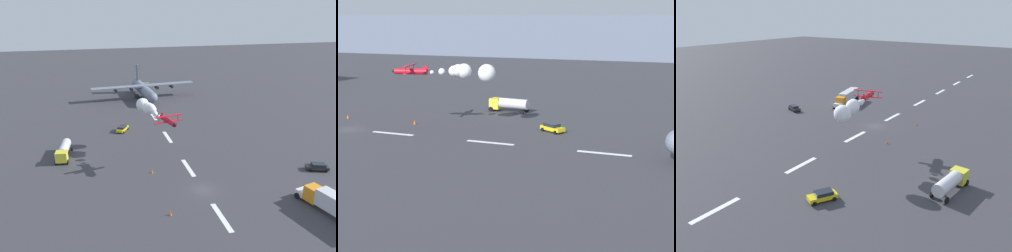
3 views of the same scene
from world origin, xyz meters
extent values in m
plane|color=#38383D|center=(0.00, 0.00, 0.00)|extent=(440.00, 440.00, 0.00)
cube|color=white|center=(-81.30, 0.00, 0.01)|extent=(8.00, 0.90, 0.01)
cube|color=white|center=(-63.23, 0.00, 0.01)|extent=(8.00, 0.90, 0.01)
cube|color=white|center=(-45.17, 0.00, 0.01)|extent=(8.00, 0.90, 0.01)
cube|color=white|center=(-27.10, 0.00, 0.01)|extent=(8.00, 0.90, 0.01)
cube|color=white|center=(-9.03, 0.00, 0.01)|extent=(8.00, 0.90, 0.01)
cube|color=white|center=(9.03, 0.00, 0.01)|extent=(8.00, 0.90, 0.01)
cube|color=white|center=(27.10, 0.00, 0.01)|extent=(8.00, 0.90, 0.01)
cube|color=white|center=(45.17, 0.00, 0.01)|extent=(8.00, 0.90, 0.01)
cylinder|color=red|center=(10.65, 4.01, 10.31)|extent=(5.81, 2.33, 1.05)
cube|color=red|center=(10.45, 3.97, 10.16)|extent=(2.01, 6.11, 0.12)
cube|color=red|center=(10.45, 3.97, 11.37)|extent=(2.01, 6.11, 0.12)
cylinder|color=black|center=(10.94, 1.88, 10.77)|extent=(0.08, 0.08, 1.22)
cylinder|color=black|center=(9.96, 6.05, 10.77)|extent=(0.08, 0.08, 1.22)
cube|color=red|center=(13.15, 4.60, 10.76)|extent=(0.70, 0.26, 1.10)
cube|color=red|center=(13.15, 4.60, 10.36)|extent=(1.04, 2.08, 0.08)
cone|color=black|center=(7.52, 3.28, 10.31)|extent=(0.89, 1.03, 0.89)
sphere|color=white|center=(14.15, 5.11, 10.17)|extent=(0.70, 0.70, 0.70)
sphere|color=white|center=(15.81, 5.59, 10.30)|extent=(1.18, 1.18, 1.18)
sphere|color=white|center=(18.08, 5.69, 10.49)|extent=(1.83, 1.83, 1.83)
sphere|color=white|center=(18.83, 5.90, 10.60)|extent=(2.12, 2.12, 2.12)
sphere|color=white|center=(19.71, 6.35, 10.49)|extent=(2.57, 2.57, 2.57)
sphere|color=white|center=(23.69, 6.92, 10.23)|extent=(3.04, 3.04, 3.04)
cube|color=silver|center=(-6.94, -16.39, 1.10)|extent=(2.12, 2.79, 1.10)
cube|color=orange|center=(-8.89, -16.84, 1.85)|extent=(2.90, 2.97, 2.60)
cube|color=silver|center=(-15.12, -18.26, 2.30)|extent=(10.67, 4.75, 2.80)
cylinder|color=black|center=(-7.03, -15.13, 0.55)|extent=(1.15, 0.59, 1.10)
cylinder|color=black|center=(-18.70, -17.80, 0.55)|extent=(1.15, 0.59, 1.10)
cylinder|color=black|center=(-19.87, -18.06, 0.55)|extent=(1.15, 0.59, 1.10)
cylinder|color=black|center=(-6.47, -17.57, 0.55)|extent=(1.15, 0.59, 1.10)
cylinder|color=black|center=(-18.14, -20.23, 0.55)|extent=(1.15, 0.59, 1.10)
cylinder|color=black|center=(-19.31, -20.50, 0.55)|extent=(1.15, 0.59, 1.10)
cube|color=yellow|center=(17.76, 25.85, 1.60)|extent=(2.47, 2.64, 2.20)
cylinder|color=silver|center=(21.97, 25.36, 1.85)|extent=(6.48, 2.82, 2.10)
cylinder|color=black|center=(17.02, 24.73, 0.50)|extent=(1.03, 0.43, 1.00)
cylinder|color=black|center=(24.15, 23.89, 0.50)|extent=(1.03, 0.43, 1.00)
cylinder|color=black|center=(17.30, 27.11, 0.50)|extent=(1.03, 0.43, 1.00)
cylinder|color=black|center=(24.43, 26.27, 0.50)|extent=(1.03, 0.43, 1.00)
cube|color=#262628|center=(1.56, -25.57, 0.65)|extent=(3.28, 4.78, 0.65)
cube|color=#1E232D|center=(1.49, -25.76, 1.25)|extent=(2.50, 3.07, 0.55)
cylinder|color=black|center=(1.28, -23.80, 0.32)|extent=(0.44, 0.68, 0.64)
cylinder|color=black|center=(0.16, -26.69, 0.32)|extent=(0.44, 0.68, 0.64)
cylinder|color=black|center=(2.96, -24.45, 0.32)|extent=(0.44, 0.68, 0.64)
cylinder|color=black|center=(1.84, -27.34, 0.32)|extent=(0.44, 0.68, 0.64)
cube|color=yellow|center=(34.34, 10.77, 0.65)|extent=(4.74, 3.77, 0.65)
cube|color=#1E232D|center=(34.17, 10.87, 1.25)|extent=(3.13, 2.76, 0.55)
cylinder|color=black|center=(36.14, 10.78, 0.32)|extent=(0.66, 0.51, 0.64)
cylinder|color=black|center=(33.44, 12.33, 0.32)|extent=(0.66, 0.51, 0.64)
cylinder|color=black|center=(35.24, 9.22, 0.32)|extent=(0.66, 0.51, 0.64)
cylinder|color=black|center=(32.55, 10.76, 0.32)|extent=(0.66, 0.51, 0.64)
cone|color=orange|center=(-6.43, 7.89, 0.38)|extent=(0.44, 0.44, 0.75)
cone|color=orange|center=(8.63, 7.85, 0.38)|extent=(0.44, 0.44, 0.75)
camera|label=1|loc=(-51.51, 19.63, 32.31)|focal=35.93mm
camera|label=2|loc=(56.75, -71.31, 19.69)|focal=53.59mm
camera|label=3|loc=(68.49, 38.78, 26.88)|focal=36.01mm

